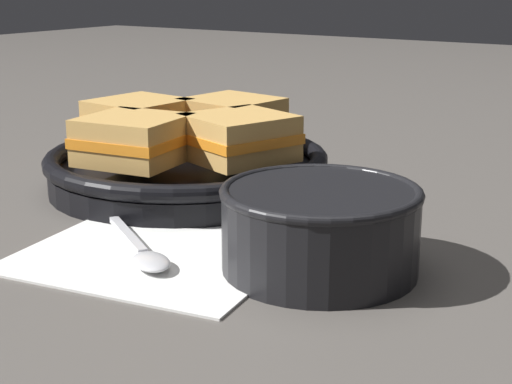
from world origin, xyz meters
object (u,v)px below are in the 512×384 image
(soup_bowl, at_px, (320,224))
(spoon, at_px, (144,254))
(sandwich_near_right, at_px, (232,119))
(sandwich_far_right, at_px, (134,140))
(skillet, at_px, (187,168))
(sandwich_near_left, at_px, (239,137))
(sandwich_far_left, at_px, (139,120))

(soup_bowl, bearing_deg, spoon, -153.34)
(spoon, xyz_separation_m, sandwich_near_right, (-0.11, 0.27, 0.06))
(soup_bowl, height_order, sandwich_near_right, sandwich_near_right)
(sandwich_near_right, bearing_deg, sandwich_far_right, -95.83)
(soup_bowl, relative_size, skillet, 0.51)
(soup_bowl, height_order, sandwich_near_left, sandwich_near_left)
(spoon, distance_m, skillet, 0.23)
(soup_bowl, relative_size, spoon, 1.21)
(sandwich_near_left, distance_m, sandwich_far_right, 0.10)
(sandwich_near_right, distance_m, sandwich_far_right, 0.15)
(skillet, bearing_deg, sandwich_near_right, 84.17)
(spoon, bearing_deg, sandwich_far_left, 164.83)
(sandwich_near_right, relative_size, sandwich_far_right, 1.00)
(sandwich_far_left, height_order, sandwich_far_right, same)
(skillet, relative_size, sandwich_near_left, 2.50)
(spoon, height_order, sandwich_far_right, sandwich_far_right)
(spoon, xyz_separation_m, skillet, (-0.11, 0.20, 0.01))
(spoon, distance_m, sandwich_far_left, 0.28)
(skillet, bearing_deg, sandwich_near_left, -5.83)
(soup_bowl, height_order, sandwich_far_left, sandwich_far_left)
(soup_bowl, height_order, skillet, soup_bowl)
(sandwich_near_right, relative_size, sandwich_far_left, 1.03)
(sandwich_far_right, bearing_deg, skillet, 84.17)
(skillet, height_order, sandwich_near_left, sandwich_near_left)
(spoon, relative_size, sandwich_near_right, 1.19)
(sandwich_near_left, xyz_separation_m, sandwich_far_left, (-0.15, 0.01, 0.00))
(sandwich_near_left, xyz_separation_m, sandwich_near_right, (-0.07, 0.08, 0.00))
(skillet, relative_size, sandwich_far_left, 2.89)
(soup_bowl, bearing_deg, sandwich_far_right, 165.89)
(spoon, bearing_deg, sandwich_near_left, 134.30)
(skillet, height_order, sandwich_near_right, sandwich_near_right)
(sandwich_near_left, bearing_deg, spoon, -78.34)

